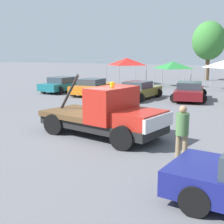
{
  "coord_description": "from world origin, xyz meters",
  "views": [
    {
      "loc": [
        5.82,
        -11.16,
        3.4
      ],
      "look_at": [
        0.5,
        0.0,
        1.05
      ],
      "focal_mm": 50.0,
      "sensor_mm": 36.0,
      "label": 1
    }
  ],
  "objects_px": {
    "person_near_truck": "(182,130)",
    "parked_car_maroon": "(189,91)",
    "tree_left": "(209,41)",
    "parked_car_teal": "(63,85)",
    "traffic_cone": "(126,117)",
    "parked_car_orange": "(93,87)",
    "canopy_tent_red": "(127,62)",
    "parked_car_olive": "(139,90)",
    "canopy_tent_green": "(173,65)",
    "tow_truck": "(107,116)"
  },
  "relations": [
    {
      "from": "person_near_truck",
      "to": "parked_car_maroon",
      "type": "height_order",
      "value": "person_near_truck"
    },
    {
      "from": "tree_left",
      "to": "parked_car_teal",
      "type": "bearing_deg",
      "value": -118.37
    },
    {
      "from": "traffic_cone",
      "to": "parked_car_teal",
      "type": "bearing_deg",
      "value": 137.94
    },
    {
      "from": "parked_car_orange",
      "to": "canopy_tent_red",
      "type": "relative_size",
      "value": 1.39
    },
    {
      "from": "canopy_tent_red",
      "to": "tree_left",
      "type": "xyz_separation_m",
      "value": [
        7.39,
        8.43,
        2.4
      ]
    },
    {
      "from": "tree_left",
      "to": "traffic_cone",
      "type": "height_order",
      "value": "tree_left"
    },
    {
      "from": "parked_car_teal",
      "to": "traffic_cone",
      "type": "xyz_separation_m",
      "value": [
        9.76,
        -8.8,
        -0.4
      ]
    },
    {
      "from": "person_near_truck",
      "to": "parked_car_teal",
      "type": "height_order",
      "value": "person_near_truck"
    },
    {
      "from": "traffic_cone",
      "to": "person_near_truck",
      "type": "bearing_deg",
      "value": -50.15
    },
    {
      "from": "parked_car_teal",
      "to": "canopy_tent_red",
      "type": "xyz_separation_m",
      "value": [
        2.19,
        9.31,
        1.81
      ]
    },
    {
      "from": "parked_car_olive",
      "to": "tree_left",
      "type": "xyz_separation_m",
      "value": [
        2.0,
        18.93,
        4.22
      ]
    },
    {
      "from": "canopy_tent_green",
      "to": "traffic_cone",
      "type": "height_order",
      "value": "canopy_tent_green"
    },
    {
      "from": "canopy_tent_red",
      "to": "parked_car_teal",
      "type": "bearing_deg",
      "value": -103.22
    },
    {
      "from": "canopy_tent_green",
      "to": "tree_left",
      "type": "relative_size",
      "value": 0.44
    },
    {
      "from": "person_near_truck",
      "to": "canopy_tent_red",
      "type": "height_order",
      "value": "canopy_tent_red"
    },
    {
      "from": "parked_car_orange",
      "to": "traffic_cone",
      "type": "bearing_deg",
      "value": -143.75
    },
    {
      "from": "parked_car_teal",
      "to": "parked_car_olive",
      "type": "height_order",
      "value": "same"
    },
    {
      "from": "parked_car_teal",
      "to": "canopy_tent_green",
      "type": "relative_size",
      "value": 1.51
    },
    {
      "from": "parked_car_maroon",
      "to": "canopy_tent_green",
      "type": "bearing_deg",
      "value": 12.65
    },
    {
      "from": "tow_truck",
      "to": "traffic_cone",
      "type": "xyz_separation_m",
      "value": [
        -0.47,
        3.03,
        -0.65
      ]
    },
    {
      "from": "canopy_tent_green",
      "to": "parked_car_orange",
      "type": "bearing_deg",
      "value": -115.19
    },
    {
      "from": "person_near_truck",
      "to": "parked_car_olive",
      "type": "xyz_separation_m",
      "value": [
        -6.07,
        12.28,
        -0.4
      ]
    },
    {
      "from": "tow_truck",
      "to": "traffic_cone",
      "type": "distance_m",
      "value": 3.13
    },
    {
      "from": "traffic_cone",
      "to": "canopy_tent_green",
      "type": "bearing_deg",
      "value": 97.15
    },
    {
      "from": "parked_car_teal",
      "to": "tree_left",
      "type": "height_order",
      "value": "tree_left"
    },
    {
      "from": "parked_car_maroon",
      "to": "tow_truck",
      "type": "bearing_deg",
      "value": 166.36
    },
    {
      "from": "traffic_cone",
      "to": "parked_car_maroon",
      "type": "bearing_deg",
      "value": 81.23
    },
    {
      "from": "tow_truck",
      "to": "parked_car_maroon",
      "type": "bearing_deg",
      "value": 98.16
    },
    {
      "from": "parked_car_teal",
      "to": "parked_car_maroon",
      "type": "height_order",
      "value": "same"
    },
    {
      "from": "parked_car_olive",
      "to": "canopy_tent_green",
      "type": "bearing_deg",
      "value": 6.15
    },
    {
      "from": "parked_car_olive",
      "to": "canopy_tent_red",
      "type": "bearing_deg",
      "value": 33.26
    },
    {
      "from": "person_near_truck",
      "to": "parked_car_olive",
      "type": "bearing_deg",
      "value": 32.78
    },
    {
      "from": "person_near_truck",
      "to": "canopy_tent_green",
      "type": "bearing_deg",
      "value": 21.84
    },
    {
      "from": "parked_car_maroon",
      "to": "canopy_tent_red",
      "type": "distance_m",
      "value": 13.08
    },
    {
      "from": "parked_car_teal",
      "to": "parked_car_orange",
      "type": "height_order",
      "value": "same"
    },
    {
      "from": "parked_car_maroon",
      "to": "parked_car_orange",
      "type": "bearing_deg",
      "value": 83.67
    },
    {
      "from": "parked_car_olive",
      "to": "tree_left",
      "type": "height_order",
      "value": "tree_left"
    },
    {
      "from": "parked_car_olive",
      "to": "canopy_tent_green",
      "type": "distance_m",
      "value": 9.97
    },
    {
      "from": "parked_car_orange",
      "to": "canopy_tent_red",
      "type": "xyz_separation_m",
      "value": [
        -1.07,
        9.81,
        1.81
      ]
    },
    {
      "from": "tow_truck",
      "to": "parked_car_olive",
      "type": "bearing_deg",
      "value": 116.4
    },
    {
      "from": "parked_car_teal",
      "to": "canopy_tent_red",
      "type": "distance_m",
      "value": 9.74
    },
    {
      "from": "parked_car_maroon",
      "to": "canopy_tent_green",
      "type": "relative_size",
      "value": 1.61
    },
    {
      "from": "parked_car_maroon",
      "to": "tree_left",
      "type": "xyz_separation_m",
      "value": [
        -1.53,
        17.82,
        4.22
      ]
    },
    {
      "from": "person_near_truck",
      "to": "tow_truck",
      "type": "bearing_deg",
      "value": 70.94
    },
    {
      "from": "parked_car_maroon",
      "to": "traffic_cone",
      "type": "relative_size",
      "value": 9.26
    },
    {
      "from": "parked_car_teal",
      "to": "parked_car_olive",
      "type": "bearing_deg",
      "value": -93.07
    },
    {
      "from": "parked_car_teal",
      "to": "canopy_tent_green",
      "type": "xyz_separation_m",
      "value": [
        7.57,
        8.66,
        1.53
      ]
    },
    {
      "from": "tow_truck",
      "to": "parked_car_teal",
      "type": "height_order",
      "value": "tow_truck"
    },
    {
      "from": "parked_car_maroon",
      "to": "canopy_tent_green",
      "type": "xyz_separation_m",
      "value": [
        -3.54,
        8.74,
        1.53
      ]
    },
    {
      "from": "parked_car_maroon",
      "to": "traffic_cone",
      "type": "height_order",
      "value": "parked_car_maroon"
    }
  ]
}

